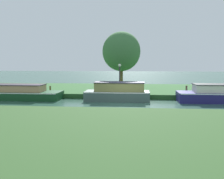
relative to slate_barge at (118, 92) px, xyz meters
name	(u,v)px	position (x,y,z in m)	size (l,w,h in m)	color
ground_plane	(126,103)	(0.70, -1.20, -0.66)	(120.00, 120.00, 0.00)	#2C5042
riverbank_far	(129,90)	(0.70, 5.80, -0.46)	(72.00, 10.00, 0.40)	#285527
riverbank_near	(117,135)	(0.70, -10.20, -0.46)	(72.00, 10.00, 0.40)	#2B4C23
slate_barge	(118,92)	(0.00, 0.00, 0.00)	(5.14, 1.93, 1.51)	#3E514D
forest_narrowboat	(9,92)	(-9.13, 0.00, -0.07)	(8.41, 2.17, 1.81)	#143E1F
navy_cruiser	(215,95)	(7.58, 0.00, -0.08)	(5.71, 2.14, 1.41)	navy
willow_tree_left	(121,52)	(-0.07, 5.91, 3.47)	(3.86, 3.60, 5.75)	brown
lamp_post	(120,74)	(0.00, 2.15, 1.36)	(0.24, 0.24, 2.53)	#333338
mooring_post_near	(50,89)	(-6.14, 1.59, 0.03)	(0.14, 0.14, 0.58)	#4C3D20
mooring_post_far	(186,90)	(5.69, 1.59, 0.09)	(0.16, 0.16, 0.71)	#4E3D2E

